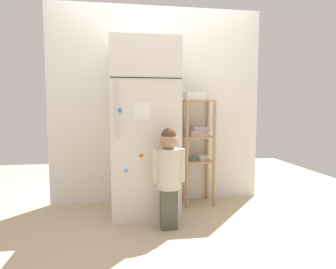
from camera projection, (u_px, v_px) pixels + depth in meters
The scene contains 6 objects.
ground_plane at pixel (161, 211), 3.11m from camera, with size 6.00×6.00×0.00m, color tan.
kitchen_wall_back at pixel (157, 106), 3.39m from camera, with size 2.54×0.03×2.33m, color silver.
refrigerator at pixel (145, 129), 3.03m from camera, with size 0.69×0.70×1.83m.
child_standing at pixel (169, 168), 2.60m from camera, with size 0.31×0.23×0.95m.
pantry_shelf_unit at pixel (198, 143), 3.31m from camera, with size 0.35×0.31×1.23m.
fruit_bin at pixel (195, 98), 3.27m from camera, with size 0.24×0.19×0.09m.
Camera 1 is at (-0.37, -3.01, 1.12)m, focal length 30.01 mm.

